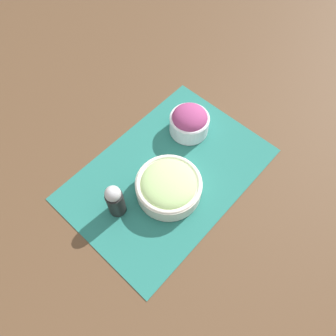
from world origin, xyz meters
TOP-DOWN VIEW (x-y plane):
  - ground_plane at (0.00, 0.00)m, footprint 3.00×3.00m
  - placemat at (0.00, 0.00)m, footprint 0.56×0.38m
  - cucumber_bowl at (-0.04, -0.04)m, footprint 0.17×0.17m
  - onion_bowl at (0.15, 0.06)m, footprint 0.12×0.12m
  - pepper_shaker at (-0.17, 0.02)m, footprint 0.04×0.04m

SIDE VIEW (x-z plane):
  - ground_plane at x=0.00m, z-range 0.00..0.00m
  - placemat at x=0.00m, z-range 0.00..0.00m
  - cucumber_bowl at x=-0.04m, z-range 0.00..0.07m
  - onion_bowl at x=0.15m, z-range 0.00..0.09m
  - pepper_shaker at x=-0.17m, z-range 0.00..0.12m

